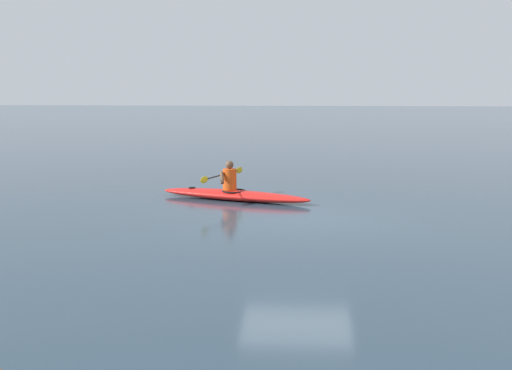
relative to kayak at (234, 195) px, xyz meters
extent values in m
plane|color=#283D4C|center=(-1.67, 2.44, -0.13)|extent=(160.00, 160.00, 0.00)
ellipsoid|color=red|center=(0.00, 0.00, 0.00)|extent=(4.19, 2.06, 0.26)
torus|color=black|center=(0.02, -0.01, 0.11)|extent=(0.80, 0.80, 0.04)
cylinder|color=black|center=(1.19, -0.42, 0.12)|extent=(0.18, 0.18, 0.02)
cylinder|color=#E04C14|center=(0.13, -0.05, 0.40)|extent=(0.36, 0.36, 0.55)
sphere|color=brown|center=(0.13, -0.05, 0.79)|extent=(0.21, 0.21, 0.21)
cylinder|color=black|center=(0.32, -0.11, 0.52)|extent=(0.71, 1.93, 0.03)
ellipsoid|color=gold|center=(0.66, 0.85, 0.52)|extent=(0.17, 0.39, 0.17)
ellipsoid|color=gold|center=(-0.02, -1.07, 0.52)|extent=(0.17, 0.39, 0.17)
cylinder|color=brown|center=(0.30, 0.19, 0.48)|extent=(0.17, 0.31, 0.34)
cylinder|color=brown|center=(0.11, -0.34, 0.48)|extent=(0.26, 0.25, 0.34)
camera|label=1|loc=(-1.83, 17.11, 2.85)|focal=47.06mm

